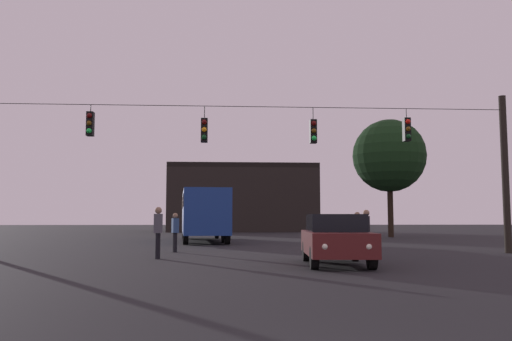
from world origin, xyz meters
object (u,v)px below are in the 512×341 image
at_px(pedestrian_crossing_right, 158,229).
at_px(pedestrian_near_bus, 357,231).
at_px(pedestrian_crossing_center, 175,230).
at_px(tree_left_silhouette, 389,156).
at_px(car_near_right, 336,238).
at_px(pedestrian_crossing_left, 367,230).
at_px(city_bus, 203,211).

xyz_separation_m(pedestrian_crossing_right, pedestrian_near_bus, (7.44, 1.68, -0.10)).
bearing_deg(pedestrian_near_bus, pedestrian_crossing_right, -167.30).
height_order(pedestrian_crossing_center, tree_left_silhouette, tree_left_silhouette).
distance_m(pedestrian_crossing_center, pedestrian_near_bus, 7.42).
relative_size(car_near_right, pedestrian_crossing_center, 2.75).
bearing_deg(pedestrian_crossing_left, pedestrian_crossing_center, 154.68).
bearing_deg(tree_left_silhouette, city_bus, -156.32).
bearing_deg(pedestrian_crossing_center, pedestrian_crossing_left, -25.32).
bearing_deg(city_bus, pedestrian_crossing_left, -65.45).
bearing_deg(city_bus, tree_left_silhouette, 23.68).
bearing_deg(car_near_right, pedestrian_crossing_right, 154.68).
distance_m(car_near_right, pedestrian_crossing_center, 8.26).
distance_m(pedestrian_crossing_left, pedestrian_crossing_right, 7.40).
relative_size(city_bus, tree_left_silhouette, 1.27).
bearing_deg(pedestrian_crossing_right, pedestrian_crossing_left, 1.51).
height_order(car_near_right, tree_left_silhouette, tree_left_silhouette).
xyz_separation_m(car_near_right, pedestrian_crossing_center, (-5.40, 6.25, 0.11)).
xyz_separation_m(pedestrian_crossing_left, pedestrian_crossing_center, (-7.13, 3.37, -0.06)).
bearing_deg(city_bus, pedestrian_crossing_right, -94.04).
xyz_separation_m(city_bus, pedestrian_crossing_right, (-1.00, -14.19, -0.84)).
bearing_deg(city_bus, pedestrian_crossing_center, -93.99).
bearing_deg(pedestrian_crossing_left, pedestrian_crossing_right, -178.49).
bearing_deg(pedestrian_crossing_right, tree_left_silhouette, 53.97).
distance_m(city_bus, pedestrian_crossing_left, 15.41).
bearing_deg(pedestrian_crossing_center, city_bus, 86.01).
relative_size(pedestrian_crossing_left, tree_left_silhouette, 0.19).
relative_size(city_bus, pedestrian_crossing_right, 6.24).
relative_size(pedestrian_crossing_left, pedestrian_crossing_right, 0.95).
bearing_deg(pedestrian_crossing_right, city_bus, 85.96).
relative_size(city_bus, car_near_right, 2.51).
bearing_deg(car_near_right, tree_left_silhouette, 68.45).
height_order(city_bus, pedestrian_crossing_center, city_bus).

